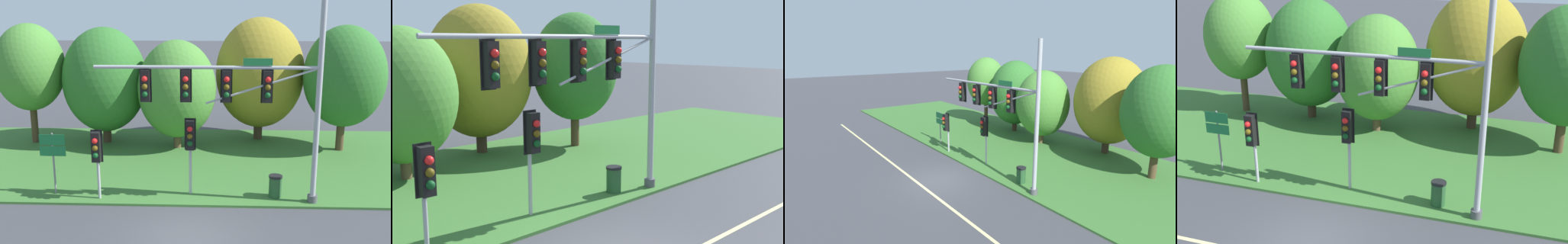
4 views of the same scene
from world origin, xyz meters
TOP-DOWN VIEW (x-y plane):
  - ground_plane at (0.00, 0.00)m, footprint 160.00×160.00m
  - lane_stripe at (0.00, -1.20)m, footprint 36.00×0.16m
  - grass_verge at (0.00, 8.25)m, footprint 48.00×11.50m
  - traffic_signal_mast at (2.06, 2.99)m, footprint 8.82×0.49m
  - pedestrian_signal_near_kerb at (-3.75, 2.87)m, footprint 0.46×0.55m
  - pedestrian_signal_further_along at (-0.05, 3.53)m, footprint 0.46×0.55m
  - route_sign_post at (-5.72, 3.47)m, footprint 1.08×0.08m
  - tree_nearest_road at (-9.26, 10.95)m, footprint 3.85×3.85m
  - tree_left_of_mast at (-5.16, 11.12)m, footprint 4.64×4.64m
  - tree_behind_signpost at (-1.09, 10.24)m, footprint 4.21×4.21m
  - tree_mid_verge at (3.48, 12.14)m, footprint 4.99×4.99m
  - tree_tall_centre at (7.71, 10.12)m, footprint 4.27×4.27m
  - trash_bin at (3.46, 3.46)m, footprint 0.56×0.56m

SIDE VIEW (x-z plane):
  - ground_plane at x=0.00m, z-range 0.00..0.00m
  - lane_stripe at x=0.00m, z-range 0.00..0.01m
  - grass_verge at x=0.00m, z-range 0.00..0.10m
  - trash_bin at x=3.46m, z-range 0.11..1.04m
  - route_sign_post at x=-5.72m, z-range 0.60..3.22m
  - pedestrian_signal_near_kerb at x=-3.75m, z-range 0.73..3.66m
  - pedestrian_signal_further_along at x=-0.05m, z-range 0.85..4.13m
  - tree_behind_signpost at x=-1.09m, z-range 0.40..6.29m
  - tree_left_of_mast at x=-5.16m, z-range 0.43..6.92m
  - tree_mid_verge at x=3.48m, z-range 0.46..7.45m
  - tree_tall_centre at x=7.71m, z-range 0.76..7.43m
  - tree_nearest_road at x=-9.26m, z-range 1.02..7.71m
  - traffic_signal_mast at x=2.06m, z-range 0.55..8.52m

